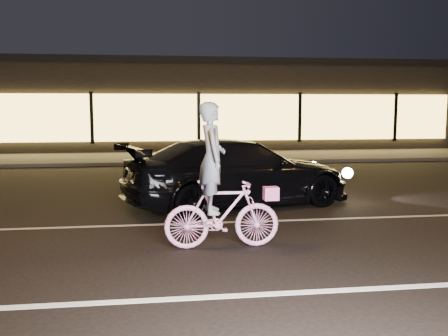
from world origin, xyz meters
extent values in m
plane|color=black|center=(0.00, 0.00, 0.00)|extent=(90.00, 90.00, 0.00)
cube|color=silver|center=(0.00, -1.50, 0.00)|extent=(60.00, 0.12, 0.01)
cube|color=gray|center=(0.00, 2.00, 0.00)|extent=(60.00, 0.10, 0.01)
cube|color=#383533|center=(0.00, 13.00, 0.06)|extent=(30.00, 4.00, 0.12)
cube|color=black|center=(0.00, 19.00, 2.00)|extent=(25.00, 8.00, 4.00)
cube|color=black|center=(0.00, 19.00, 4.05)|extent=(25.40, 8.40, 0.30)
cube|color=#FFCF59|center=(0.00, 14.90, 1.60)|extent=(23.00, 0.15, 2.00)
cube|color=black|center=(-4.50, 14.82, 1.60)|extent=(0.15, 0.08, 2.20)
cube|color=black|center=(0.00, 14.82, 1.60)|extent=(0.15, 0.08, 2.20)
cube|color=black|center=(4.50, 14.82, 1.60)|extent=(0.15, 0.08, 2.20)
cube|color=black|center=(9.00, 14.82, 1.60)|extent=(0.15, 0.08, 2.20)
imported|color=#F73AAA|center=(-0.91, 0.40, 0.51)|extent=(1.71, 0.48, 1.03)
imported|color=silver|center=(-1.06, 0.40, 1.35)|extent=(0.39, 0.59, 1.61)
cube|color=#FF4AAD|center=(-0.18, 0.40, 0.80)|extent=(0.22, 0.18, 0.20)
imported|color=black|center=(-0.15, 3.47, 0.71)|extent=(5.23, 3.33, 1.41)
sphere|color=#FFF2BF|center=(1.88, 4.78, 0.65)|extent=(0.24, 0.24, 0.24)
sphere|color=#FFF2BF|center=(2.27, 3.54, 0.65)|extent=(0.24, 0.24, 0.24)
camera|label=1|loc=(-1.87, -6.74, 2.09)|focal=40.00mm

